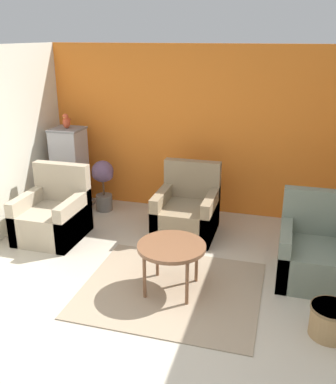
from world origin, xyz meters
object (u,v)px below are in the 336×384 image
at_px(coffee_table, 171,249).
at_px(parrot, 66,121).
at_px(armchair_middle, 187,213).
at_px(wicker_basket, 330,320).
at_px(armchair_left, 53,216).
at_px(armchair_right, 315,254).
at_px(potted_plant, 103,180).
at_px(birdcage, 70,170).

xyz_separation_m(coffee_table, parrot, (-2.08, 1.79, 0.86)).
xyz_separation_m(armchair_middle, wicker_basket, (1.72, -1.71, -0.13)).
xyz_separation_m(armchair_left, parrot, (-0.25, 0.99, 1.05)).
xyz_separation_m(coffee_table, armchair_right, (1.44, 0.66, -0.19)).
bearing_deg(potted_plant, parrot, -176.02).
relative_size(armchair_middle, potted_plant, 1.19).
height_order(parrot, potted_plant, parrot).
relative_size(armchair_right, parrot, 4.23).
height_order(armchair_middle, wicker_basket, armchair_middle).
relative_size(coffee_table, wicker_basket, 1.90).
height_order(coffee_table, armchair_left, armchair_left).
bearing_deg(parrot, birdcage, -90.00).
bearing_deg(coffee_table, birdcage, 139.25).
bearing_deg(armchair_middle, coffee_table, -83.04).
xyz_separation_m(armchair_right, parrot, (-3.51, 1.13, 1.05)).
bearing_deg(coffee_table, armchair_left, 156.26).
xyz_separation_m(coffee_table, armchair_left, (-1.83, 0.80, -0.19)).
relative_size(coffee_table, armchair_right, 0.76).
bearing_deg(potted_plant, wicker_basket, -34.51).
relative_size(birdcage, parrot, 5.67).
distance_m(birdcage, parrot, 0.74).
distance_m(birdcage, wicker_basket, 4.21).
relative_size(armchair_left, birdcage, 0.75).
relative_size(armchair_left, parrot, 4.23).
xyz_separation_m(armchair_middle, birdcage, (-1.91, 0.39, 0.32)).
bearing_deg(wicker_basket, armchair_middle, 135.05).
height_order(armchair_middle, potted_plant, armchair_middle).
height_order(armchair_left, potted_plant, armchair_left).
relative_size(coffee_table, potted_plant, 0.90).
distance_m(armchair_middle, birdcage, 1.97).
height_order(armchair_right, parrot, parrot).
relative_size(armchair_middle, birdcage, 0.75).
xyz_separation_m(coffee_table, armchair_middle, (-0.17, 1.40, -0.19)).
bearing_deg(potted_plant, armchair_right, -21.20).
bearing_deg(armchair_left, parrot, 104.09).
bearing_deg(parrot, wicker_basket, -30.15).
bearing_deg(armchair_middle, armchair_right, -24.67).
relative_size(coffee_table, parrot, 3.21).
height_order(coffee_table, armchair_middle, armchair_middle).
distance_m(coffee_table, parrot, 2.88).
height_order(birdcage, wicker_basket, birdcage).
relative_size(armchair_right, wicker_basket, 2.51).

